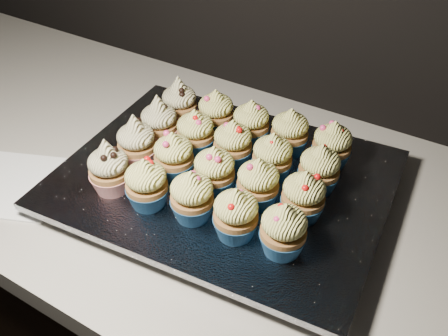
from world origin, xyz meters
name	(u,v)px	position (x,y,z in m)	size (l,w,h in m)	color
cabinet	(160,306)	(0.00, 1.70, 0.43)	(2.40, 0.60, 0.86)	black
worktop	(140,159)	(0.00, 1.70, 0.88)	(2.44, 0.64, 0.04)	beige
napkin	(17,185)	(-0.11, 1.52, 0.90)	(0.16, 0.16, 0.00)	white
baking_tray	(224,187)	(0.19, 1.68, 0.91)	(0.47, 0.36, 0.02)	black
foil_lining	(224,179)	(0.19, 1.68, 0.93)	(0.51, 0.39, 0.01)	silver
cupcake_0	(109,169)	(0.06, 1.57, 0.97)	(0.06, 0.06, 0.10)	#B01818
cupcake_1	(147,184)	(0.13, 1.57, 0.97)	(0.06, 0.06, 0.08)	navy
cupcake_2	(192,197)	(0.20, 1.58, 0.97)	(0.06, 0.06, 0.08)	navy
cupcake_3	(236,215)	(0.27, 1.58, 0.97)	(0.06, 0.06, 0.08)	navy
cupcake_4	(284,230)	(0.34, 1.59, 0.97)	(0.06, 0.06, 0.08)	navy
cupcake_5	(136,143)	(0.05, 1.64, 0.97)	(0.06, 0.06, 0.10)	#B01818
cupcake_6	(174,157)	(0.12, 1.64, 0.97)	(0.06, 0.06, 0.08)	navy
cupcake_7	(214,171)	(0.20, 1.65, 0.97)	(0.06, 0.06, 0.08)	navy
cupcake_8	(258,183)	(0.26, 1.65, 0.97)	(0.06, 0.06, 0.08)	navy
cupcake_9	(303,196)	(0.33, 1.66, 0.97)	(0.06, 0.06, 0.08)	navy
cupcake_10	(159,123)	(0.05, 1.70, 0.97)	(0.06, 0.06, 0.10)	#B01818
cupcake_11	(195,133)	(0.12, 1.71, 0.97)	(0.06, 0.06, 0.08)	navy
cupcake_12	(233,144)	(0.18, 1.72, 0.97)	(0.06, 0.06, 0.08)	navy
cupcake_13	(272,157)	(0.25, 1.72, 0.97)	(0.06, 0.06, 0.08)	navy
cupcake_14	(319,169)	(0.33, 1.73, 0.97)	(0.06, 0.06, 0.08)	navy
cupcake_15	(179,103)	(0.04, 1.77, 0.97)	(0.06, 0.06, 0.10)	#B01818
cupcake_16	(216,113)	(0.11, 1.78, 0.97)	(0.06, 0.06, 0.08)	navy
cupcake_17	(251,124)	(0.18, 1.78, 0.97)	(0.06, 0.06, 0.08)	navy
cupcake_18	(290,132)	(0.25, 1.79, 0.97)	(0.06, 0.06, 0.08)	navy
cupcake_19	(332,145)	(0.32, 1.80, 0.97)	(0.06, 0.06, 0.08)	navy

